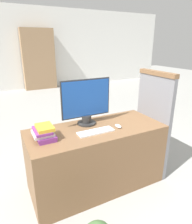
{
  "coord_description": "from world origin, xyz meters",
  "views": [
    {
      "loc": [
        -0.91,
        -1.45,
        1.61
      ],
      "look_at": [
        -0.02,
        0.29,
        0.93
      ],
      "focal_mm": 32.0,
      "sensor_mm": 36.0,
      "label": 1
    }
  ],
  "objects": [
    {
      "name": "keyboard",
      "position": [
        -0.05,
        0.23,
        0.74
      ],
      "size": [
        0.39,
        0.12,
        0.02
      ],
      "color": "white",
      "rests_on": "desk"
    },
    {
      "name": "mouse",
      "position": [
        0.22,
        0.23,
        0.74
      ],
      "size": [
        0.05,
        0.1,
        0.03
      ],
      "color": "white",
      "rests_on": "desk"
    },
    {
      "name": "monitor",
      "position": [
        -0.04,
        0.48,
        0.99
      ],
      "size": [
        0.58,
        0.21,
        0.52
      ],
      "color": "#282828",
      "rests_on": "desk"
    },
    {
      "name": "carrel_divider",
      "position": [
        0.77,
        0.28,
        0.66
      ],
      "size": [
        0.07,
        0.56,
        1.3
      ],
      "color": "slate",
      "rests_on": "ground_plane"
    },
    {
      "name": "book_stack",
      "position": [
        -0.56,
        0.32,
        0.79
      ],
      "size": [
        0.2,
        0.25,
        0.14
      ],
      "color": "#7A3384",
      "rests_on": "desk"
    },
    {
      "name": "desk",
      "position": [
        0.0,
        0.32,
        0.36
      ],
      "size": [
        1.5,
        0.64,
        0.73
      ],
      "color": "brown",
      "rests_on": "ground_plane"
    },
    {
      "name": "bookshelf_far",
      "position": [
        0.6,
        5.94,
        1.04
      ],
      "size": [
        1.11,
        0.32,
        2.08
      ],
      "color": "#9E7A56",
      "rests_on": "ground_plane"
    },
    {
      "name": "wall_back",
      "position": [
        0.0,
        6.18,
        1.4
      ],
      "size": [
        12.0,
        0.06,
        2.8
      ],
      "color": "white",
      "rests_on": "ground_plane"
    },
    {
      "name": "ground_plane",
      "position": [
        0.0,
        0.0,
        0.0
      ],
      "size": [
        20.0,
        20.0,
        0.0
      ],
      "primitive_type": "plane",
      "color": "#9E9E99"
    }
  ]
}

